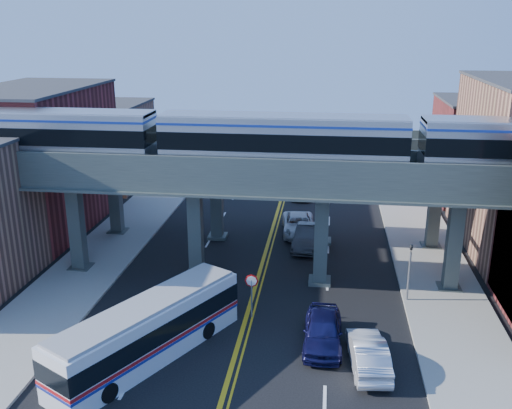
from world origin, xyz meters
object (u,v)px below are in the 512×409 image
at_px(transit_bus, 149,331).
at_px(car_lane_a, 323,330).
at_px(car_parked_curb, 368,353).
at_px(car_lane_c, 299,225).
at_px(car_lane_d, 301,189).
at_px(stop_sign, 252,289).
at_px(traffic_signal, 410,266).
at_px(transit_train, 283,140).
at_px(car_lane_b, 308,237).

xyz_separation_m(transit_bus, car_lane_a, (8.47, 2.24, -0.62)).
distance_m(car_lane_a, car_parked_curb, 2.80).
relative_size(car_lane_c, car_lane_d, 1.06).
height_order(stop_sign, car_lane_a, stop_sign).
bearing_deg(traffic_signal, car_parked_curb, -110.69).
distance_m(transit_bus, car_lane_d, 29.23).
distance_m(transit_train, car_lane_d, 20.77).
height_order(traffic_signal, car_lane_d, traffic_signal).
bearing_deg(traffic_signal, stop_sign, -161.37).
relative_size(transit_bus, car_lane_c, 2.03).
relative_size(transit_bus, car_lane_b, 2.17).
xyz_separation_m(stop_sign, car_parked_curb, (6.20, -4.15, -1.00)).
relative_size(car_lane_a, car_lane_d, 0.97).
relative_size(transit_bus, car_parked_curb, 2.33).
distance_m(traffic_signal, car_lane_d, 22.28).
bearing_deg(transit_train, transit_bus, -120.40).
distance_m(stop_sign, car_lane_a, 4.77).
distance_m(stop_sign, traffic_signal, 9.41).
height_order(car_lane_d, car_parked_curb, car_parked_curb).
bearing_deg(car_lane_d, transit_train, -95.21).
relative_size(stop_sign, car_lane_b, 0.53).
height_order(transit_bus, car_lane_a, transit_bus).
xyz_separation_m(car_lane_a, car_lane_b, (-1.34, 13.31, -0.02)).
height_order(traffic_signal, transit_bus, traffic_signal).
relative_size(transit_train, car_lane_c, 8.55).
height_order(transit_train, traffic_signal, transit_train).
xyz_separation_m(transit_train, transit_bus, (-5.66, -9.64, -7.74)).
relative_size(stop_sign, car_lane_c, 0.50).
xyz_separation_m(transit_bus, car_lane_d, (5.96, 28.61, -0.72)).
bearing_deg(traffic_signal, car_lane_c, 123.32).
bearing_deg(car_parked_curb, transit_train, -67.24).
xyz_separation_m(stop_sign, car_lane_a, (4.01, -2.40, -0.93)).
xyz_separation_m(car_lane_a, car_parked_curb, (2.19, -1.75, -0.07)).
xyz_separation_m(stop_sign, car_lane_c, (1.85, 13.73, -1.02)).
bearing_deg(car_parked_curb, stop_sign, -39.70).
bearing_deg(car_lane_b, car_parked_curb, -71.41).
relative_size(car_lane_b, car_lane_d, 0.99).
bearing_deg(transit_train, traffic_signal, -14.55).
height_order(transit_bus, car_lane_d, transit_bus).
height_order(transit_train, car_lane_c, transit_train).
relative_size(transit_train, car_lane_d, 9.04).
xyz_separation_m(transit_bus, car_lane_b, (7.13, 15.55, -0.64)).
bearing_deg(car_parked_curb, car_lane_a, -44.48).
bearing_deg(car_lane_c, car_lane_d, 85.84).
height_order(transit_train, stop_sign, transit_train).
bearing_deg(car_lane_d, car_lane_a, -88.86).
relative_size(traffic_signal, transit_bus, 0.38).
height_order(transit_bus, car_parked_curb, transit_bus).
bearing_deg(traffic_signal, transit_bus, -150.22).
xyz_separation_m(car_lane_a, car_lane_d, (-2.51, 26.36, -0.10)).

